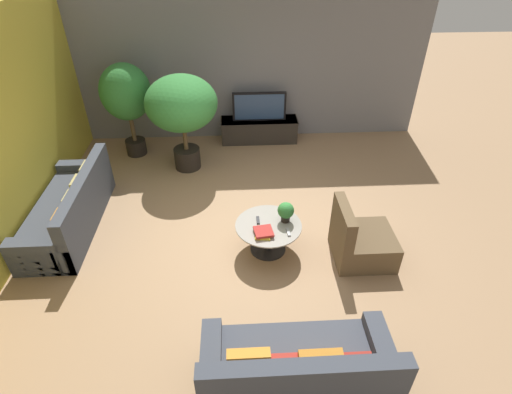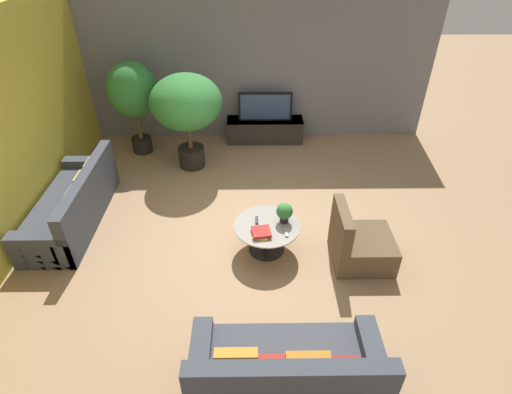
{
  "view_description": "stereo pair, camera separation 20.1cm",
  "coord_description": "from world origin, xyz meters",
  "px_view_note": "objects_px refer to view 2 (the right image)",
  "views": [
    {
      "loc": [
        -0.12,
        -4.7,
        3.95
      ],
      "look_at": [
        0.14,
        0.07,
        0.55
      ],
      "focal_mm": 28.0,
      "sensor_mm": 36.0,
      "label": 1
    },
    {
      "loc": [
        0.08,
        -4.71,
        3.95
      ],
      "look_at": [
        0.14,
        0.07,
        0.55
      ],
      "focal_mm": 28.0,
      "sensor_mm": 36.0,
      "label": 2
    }
  ],
  "objects_px": {
    "television": "(265,107)",
    "couch_by_wall": "(74,205)",
    "potted_plant_tabletop": "(285,212)",
    "couch_near_entry": "(286,372)",
    "potted_palm_corner": "(186,105)",
    "media_console": "(265,130)",
    "coffee_table": "(267,233)",
    "armchair_wicker": "(359,245)",
    "potted_palm_tall": "(133,93)"
  },
  "relations": [
    {
      "from": "coffee_table",
      "to": "media_console",
      "type": "bearing_deg",
      "value": 88.66
    },
    {
      "from": "couch_near_entry",
      "to": "television",
      "type": "bearing_deg",
      "value": -89.56
    },
    {
      "from": "couch_near_entry",
      "to": "potted_plant_tabletop",
      "type": "distance_m",
      "value": 2.17
    },
    {
      "from": "potted_palm_tall",
      "to": "potted_palm_corner",
      "type": "distance_m",
      "value": 1.22
    },
    {
      "from": "coffee_table",
      "to": "potted_plant_tabletop",
      "type": "distance_m",
      "value": 0.4
    },
    {
      "from": "media_console",
      "to": "television",
      "type": "relative_size",
      "value": 1.47
    },
    {
      "from": "couch_by_wall",
      "to": "potted_palm_tall",
      "type": "relative_size",
      "value": 1.21
    },
    {
      "from": "potted_palm_corner",
      "to": "potted_plant_tabletop",
      "type": "xyz_separation_m",
      "value": [
        1.58,
        -2.29,
        -0.6
      ]
    },
    {
      "from": "coffee_table",
      "to": "television",
      "type": "bearing_deg",
      "value": 88.66
    },
    {
      "from": "armchair_wicker",
      "to": "potted_palm_tall",
      "type": "distance_m",
      "value": 4.94
    },
    {
      "from": "media_console",
      "to": "potted_palm_corner",
      "type": "relative_size",
      "value": 0.91
    },
    {
      "from": "media_console",
      "to": "potted_palm_corner",
      "type": "distance_m",
      "value": 2.0
    },
    {
      "from": "media_console",
      "to": "coffee_table",
      "type": "relative_size",
      "value": 1.73
    },
    {
      "from": "potted_palm_tall",
      "to": "television",
      "type": "bearing_deg",
      "value": 10.0
    },
    {
      "from": "armchair_wicker",
      "to": "potted_plant_tabletop",
      "type": "distance_m",
      "value": 1.11
    },
    {
      "from": "potted_plant_tabletop",
      "to": "television",
      "type": "bearing_deg",
      "value": 92.8
    },
    {
      "from": "coffee_table",
      "to": "potted_palm_tall",
      "type": "height_order",
      "value": "potted_palm_tall"
    },
    {
      "from": "coffee_table",
      "to": "couch_near_entry",
      "type": "distance_m",
      "value": 2.07
    },
    {
      "from": "potted_palm_tall",
      "to": "potted_plant_tabletop",
      "type": "distance_m",
      "value": 3.96
    },
    {
      "from": "potted_palm_tall",
      "to": "couch_near_entry",
      "type": "bearing_deg",
      "value": -63.25
    },
    {
      "from": "media_console",
      "to": "potted_plant_tabletop",
      "type": "bearing_deg",
      "value": -87.2
    },
    {
      "from": "television",
      "to": "couch_by_wall",
      "type": "bearing_deg",
      "value": -138.58
    },
    {
      "from": "armchair_wicker",
      "to": "potted_palm_corner",
      "type": "xyz_separation_m",
      "value": [
        -2.59,
        2.59,
        0.95
      ]
    },
    {
      "from": "armchair_wicker",
      "to": "television",
      "type": "bearing_deg",
      "value": 17.94
    },
    {
      "from": "media_console",
      "to": "potted_palm_corner",
      "type": "height_order",
      "value": "potted_palm_corner"
    },
    {
      "from": "media_console",
      "to": "potted_palm_tall",
      "type": "distance_m",
      "value": 2.71
    },
    {
      "from": "armchair_wicker",
      "to": "potted_palm_tall",
      "type": "bearing_deg",
      "value": 49.06
    },
    {
      "from": "coffee_table",
      "to": "potted_palm_corner",
      "type": "relative_size",
      "value": 0.52
    },
    {
      "from": "armchair_wicker",
      "to": "potted_plant_tabletop",
      "type": "xyz_separation_m",
      "value": [
        -1.01,
        0.29,
        0.35
      ]
    },
    {
      "from": "media_console",
      "to": "couch_near_entry",
      "type": "bearing_deg",
      "value": -89.56
    },
    {
      "from": "couch_near_entry",
      "to": "media_console",
      "type": "bearing_deg",
      "value": -89.56
    },
    {
      "from": "media_console",
      "to": "armchair_wicker",
      "type": "bearing_deg",
      "value": -72.07
    },
    {
      "from": "media_console",
      "to": "television",
      "type": "xyz_separation_m",
      "value": [
        -0.0,
        -0.0,
        0.51
      ]
    },
    {
      "from": "couch_by_wall",
      "to": "potted_plant_tabletop",
      "type": "bearing_deg",
      "value": 78.67
    },
    {
      "from": "potted_palm_tall",
      "to": "potted_palm_corner",
      "type": "height_order",
      "value": "potted_palm_tall"
    },
    {
      "from": "coffee_table",
      "to": "couch_near_entry",
      "type": "xyz_separation_m",
      "value": [
        0.12,
        -2.07,
        -0.02
      ]
    },
    {
      "from": "couch_by_wall",
      "to": "couch_near_entry",
      "type": "bearing_deg",
      "value": 47.88
    },
    {
      "from": "television",
      "to": "potted_plant_tabletop",
      "type": "relative_size",
      "value": 3.65
    },
    {
      "from": "potted_plant_tabletop",
      "to": "couch_near_entry",
      "type": "bearing_deg",
      "value": -93.21
    },
    {
      "from": "armchair_wicker",
      "to": "potted_plant_tabletop",
      "type": "bearing_deg",
      "value": 73.69
    },
    {
      "from": "coffee_table",
      "to": "potted_plant_tabletop",
      "type": "bearing_deg",
      "value": 17.61
    },
    {
      "from": "television",
      "to": "coffee_table",
      "type": "relative_size",
      "value": 1.18
    },
    {
      "from": "coffee_table",
      "to": "armchair_wicker",
      "type": "relative_size",
      "value": 1.07
    },
    {
      "from": "television",
      "to": "armchair_wicker",
      "type": "xyz_separation_m",
      "value": [
        1.17,
        -3.61,
        -0.49
      ]
    },
    {
      "from": "potted_palm_corner",
      "to": "television",
      "type": "bearing_deg",
      "value": 35.84
    },
    {
      "from": "couch_by_wall",
      "to": "potted_palm_corner",
      "type": "xyz_separation_m",
      "value": [
        1.62,
        1.65,
        0.93
      ]
    },
    {
      "from": "armchair_wicker",
      "to": "potted_plant_tabletop",
      "type": "relative_size",
      "value": 2.89
    },
    {
      "from": "media_console",
      "to": "potted_palm_tall",
      "type": "relative_size",
      "value": 0.88
    },
    {
      "from": "armchair_wicker",
      "to": "potted_palm_corner",
      "type": "height_order",
      "value": "potted_palm_corner"
    },
    {
      "from": "potted_palm_corner",
      "to": "couch_near_entry",
      "type": "bearing_deg",
      "value": -71.78
    }
  ]
}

